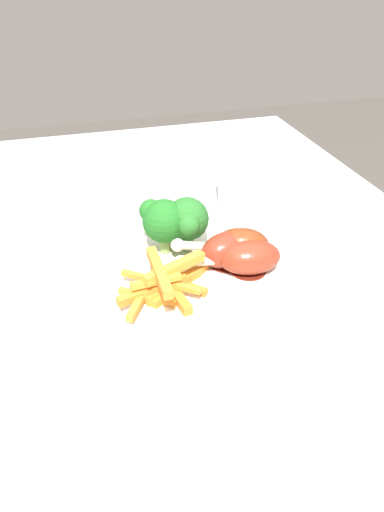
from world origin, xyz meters
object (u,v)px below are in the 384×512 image
fork (177,144)px  carrot_fries_pile (166,283)px  dining_table (203,309)px  broccoli_floret_back (182,220)px  chicken_drumstick_near (245,257)px  water_glass (239,178)px  chicken_drumstick_far (238,246)px  broccoli_floret_front (187,221)px  broccoli_floret_middle (164,220)px  chicken_drumstick_extra (225,251)px  dinner_plate (192,272)px

fork → carrot_fries_pile: bearing=-0.9°
dining_table → broccoli_floret_back: bearing=93.3°
chicken_drumstick_near → fork: (0.51, -0.04, -0.03)m
water_glass → carrot_fries_pile: bearing=141.1°
carrot_fries_pile → water_glass: (0.22, -0.17, 0.02)m
dining_table → chicken_drumstick_far: size_ratio=8.19×
broccoli_floret_front → chicken_drumstick_far: (-0.05, -0.06, -0.02)m
broccoli_floret_middle → chicken_drumstick_extra: 0.09m
broccoli_floret_front → water_glass: size_ratio=0.72×
broccoli_floret_middle → chicken_drumstick_near: 0.12m
chicken_drumstick_near → water_glass: size_ratio=1.33×
chicken_drumstick_extra → water_glass: 0.20m
chicken_drumstick_far → chicken_drumstick_extra: size_ratio=1.10×
chicken_drumstick_near → fork: 0.51m
dinner_plate → water_glass: size_ratio=2.46×
broccoli_floret_back → chicken_drumstick_near: 0.11m
chicken_drumstick_extra → fork: chicken_drumstick_extra is taller
chicken_drumstick_near → broccoli_floret_middle: bearing=48.3°
broccoli_floret_front → chicken_drumstick_near: broccoli_floret_front is taller
broccoli_floret_back → broccoli_floret_middle: bearing=112.1°
dinner_plate → carrot_fries_pile: 0.07m
carrot_fries_pile → chicken_drumstick_extra: bearing=-65.5°
dining_table → broccoli_floret_middle: 0.19m
broccoli_floret_front → broccoli_floret_back: bearing=10.2°
dinner_plate → broccoli_floret_middle: bearing=24.3°
dinner_plate → carrot_fries_pile: bearing=134.7°
dining_table → broccoli_floret_back: size_ratio=17.26×
broccoli_floret_back → fork: size_ratio=0.34×
broccoli_floret_back → broccoli_floret_front: bearing=-169.8°
chicken_drumstick_far → chicken_drumstick_extra: bearing=98.2°
broccoli_floret_front → broccoli_floret_back: size_ratio=1.22×
broccoli_floret_middle → chicken_drumstick_far: size_ratio=0.59×
broccoli_floret_front → chicken_drumstick_far: size_ratio=0.58×
broccoli_floret_back → chicken_drumstick_near: broccoli_floret_back is taller
broccoli_floret_middle → fork: size_ratio=0.41×
broccoli_floret_middle → broccoli_floret_back: 0.03m
dining_table → broccoli_floret_front: broccoli_floret_front is taller
carrot_fries_pile → chicken_drumstick_near: size_ratio=0.93×
fork → water_glass: water_glass is taller
fork → dining_table: bearing=5.9°
broccoli_floret_back → chicken_drumstick_extra: (-0.07, -0.04, -0.02)m
dinner_plate → broccoli_floret_front: (0.05, -0.01, 0.05)m
dining_table → chicken_drumstick_extra: (-0.07, -0.01, 0.15)m
broccoli_floret_front → broccoli_floret_middle: (0.01, 0.03, 0.00)m
broccoli_floret_middle → chicken_drumstick_far: 0.11m
chicken_drumstick_extra → broccoli_floret_middle: bearing=49.1°
broccoli_floret_back → water_glass: (0.10, -0.13, 0.00)m
dinner_plate → chicken_drumstick_far: (-0.00, -0.06, 0.03)m
broccoli_floret_middle → water_glass: water_glass is taller
broccoli_floret_front → carrot_fries_pile: size_ratio=0.58×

